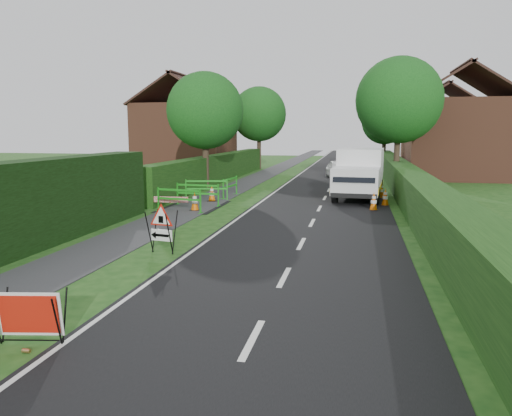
{
  "coord_description": "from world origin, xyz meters",
  "views": [
    {
      "loc": [
        4.06,
        -9.86,
        3.29
      ],
      "look_at": [
        1.27,
        3.81,
        1.15
      ],
      "focal_mm": 35.0,
      "sensor_mm": 36.0,
      "label": 1
    }
  ],
  "objects": [
    {
      "name": "tree_fe",
      "position": [
        6.4,
        38.0,
        4.22
      ],
      "size": [
        4.2,
        4.2,
        6.33
      ],
      "color": "#2D2116",
      "rests_on": "ground"
    },
    {
      "name": "footpath",
      "position": [
        -3.0,
        35.0,
        0.01
      ],
      "size": [
        2.0,
        90.0,
        0.02
      ],
      "primitive_type": "cube",
      "color": "#2D2D30",
      "rests_on": "ground"
    },
    {
      "name": "ground",
      "position": [
        0.0,
        0.0,
        0.0
      ],
      "size": [
        120.0,
        120.0,
        0.0
      ],
      "primitive_type": "plane",
      "color": "#164212",
      "rests_on": "ground"
    },
    {
      "name": "hatchback_car",
      "position": [
        2.76,
        25.96,
        0.66
      ],
      "size": [
        2.21,
        4.11,
        1.33
      ],
      "primitive_type": "imported",
      "rotation": [
        0.0,
        0.0,
        0.17
      ],
      "color": "white",
      "rests_on": "ground"
    },
    {
      "name": "litter_can",
      "position": [
        -0.74,
        -3.62,
        0.0
      ],
      "size": [
        0.12,
        0.07,
        0.07
      ],
      "primitive_type": "cylinder",
      "rotation": [
        0.0,
        1.57,
        0.0
      ],
      "color": "#BF7F4C",
      "rests_on": "ground"
    },
    {
      "name": "hedge_west_far",
      "position": [
        -5.0,
        22.0,
        0.0
      ],
      "size": [
        1.0,
        24.0,
        1.8
      ],
      "primitive_type": "cube",
      "color": "#14380F",
      "rests_on": "ground"
    },
    {
      "name": "traffic_cone_1",
      "position": [
        5.32,
        12.98,
        0.39
      ],
      "size": [
        0.38,
        0.38,
        0.79
      ],
      "color": "black",
      "rests_on": "ground"
    },
    {
      "name": "tree_ne",
      "position": [
        6.4,
        22.0,
        5.17
      ],
      "size": [
        5.2,
        5.2,
        7.79
      ],
      "color": "#2D2116",
      "rests_on": "ground"
    },
    {
      "name": "house_east_a",
      "position": [
        11.0,
        28.0,
        2.9
      ],
      "size": [
        7.5,
        7.4,
        7.88
      ],
      "color": "brown",
      "rests_on": "ground"
    },
    {
      "name": "house_west",
      "position": [
        -10.0,
        30.0,
        2.9
      ],
      "size": [
        7.5,
        7.4,
        7.88
      ],
      "color": "brown",
      "rests_on": "ground"
    },
    {
      "name": "traffic_cone_3",
      "position": [
        -2.61,
        9.96,
        0.39
      ],
      "size": [
        0.38,
        0.38,
        0.79
      ],
      "color": "black",
      "rests_on": "ground"
    },
    {
      "name": "ped_barrier_0",
      "position": [
        -3.11,
        9.43,
        0.63
      ],
      "size": [
        2.09,
        0.72,
        1.0
      ],
      "rotation": [
        0.0,
        0.0,
        -0.19
      ],
      "color": "#1A8C19",
      "rests_on": "ground"
    },
    {
      "name": "ped_barrier_1",
      "position": [
        -2.95,
        11.38,
        0.63
      ],
      "size": [
        2.09,
        0.56,
        1.0
      ],
      "rotation": [
        0.0,
        0.0,
        -0.1
      ],
      "color": "#1A8C19",
      "rests_on": "ground"
    },
    {
      "name": "ped_barrier_3",
      "position": [
        -2.27,
        14.61,
        0.63
      ],
      "size": [
        0.53,
        2.08,
        1.0
      ],
      "rotation": [
        0.0,
        0.0,
        1.48
      ],
      "color": "#1A8C19",
      "rests_on": "ground"
    },
    {
      "name": "traffic_cone_4",
      "position": [
        -2.69,
        12.74,
        0.39
      ],
      "size": [
        0.38,
        0.38,
        0.79
      ],
      "color": "black",
      "rests_on": "ground"
    },
    {
      "name": "triangle_sign",
      "position": [
        -1.11,
        2.57,
        0.81
      ],
      "size": [
        0.92,
        0.92,
        1.16
      ],
      "rotation": [
        0.0,
        0.0,
        -0.18
      ],
      "color": "black",
      "rests_on": "ground"
    },
    {
      "name": "ped_barrier_2",
      "position": [
        -3.12,
        13.29,
        0.63
      ],
      "size": [
        2.09,
        0.8,
        1.0
      ],
      "rotation": [
        0.0,
        0.0,
        0.22
      ],
      "color": "#1A8C19",
      "rests_on": "ground"
    },
    {
      "name": "house_east_b",
      "position": [
        12.0,
        42.0,
        2.9
      ],
      "size": [
        7.5,
        7.4,
        7.88
      ],
      "color": "brown",
      "rests_on": "ground"
    },
    {
      "name": "tree_nw",
      "position": [
        -4.6,
        18.0,
        4.48
      ],
      "size": [
        4.4,
        4.4,
        6.7
      ],
      "color": "#2D2116",
      "rests_on": "ground"
    },
    {
      "name": "hedge_east",
      "position": [
        6.5,
        16.0,
        0.0
      ],
      "size": [
        1.2,
        50.0,
        1.5
      ],
      "primitive_type": "cube",
      "color": "#14380F",
      "rests_on": "ground"
    },
    {
      "name": "redwhite_plank",
      "position": [
        -3.65,
        9.92,
        0.0
      ],
      "size": [
        1.5,
        0.12,
        0.25
      ],
      "primitive_type": "cube",
      "rotation": [
        0.0,
        0.0,
        0.06
      ],
      "color": "red",
      "rests_on": "ground"
    },
    {
      "name": "red_rect_sign",
      "position": [
        -0.84,
        -3.35,
        0.49
      ],
      "size": [
        1.07,
        0.76,
        0.85
      ],
      "rotation": [
        0.0,
        0.0,
        0.18
      ],
      "color": "black",
      "rests_on": "ground"
    },
    {
      "name": "works_van",
      "position": [
        4.16,
        15.18,
        1.3
      ],
      "size": [
        2.55,
        5.53,
        2.45
      ],
      "rotation": [
        0.0,
        0.0,
        -0.08
      ],
      "color": "silver",
      "rests_on": "ground"
    },
    {
      "name": "road_surface",
      "position": [
        2.5,
        35.0,
        0.0
      ],
      "size": [
        6.0,
        90.0,
        0.02
      ],
      "primitive_type": "cube",
      "color": "black",
      "rests_on": "ground"
    },
    {
      "name": "traffic_cone_0",
      "position": [
        4.77,
        11.47,
        0.39
      ],
      "size": [
        0.38,
        0.38,
        0.79
      ],
      "color": "black",
      "rests_on": "ground"
    },
    {
      "name": "tree_fw",
      "position": [
        -4.6,
        34.0,
        4.83
      ],
      "size": [
        4.8,
        4.8,
        7.24
      ],
      "color": "#2D2116",
      "rests_on": "ground"
    },
    {
      "name": "traffic_cone_2",
      "position": [
        5.27,
        15.71,
        0.39
      ],
      "size": [
        0.38,
        0.38,
        0.79
      ],
      "color": "black",
      "rests_on": "ground"
    }
  ]
}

